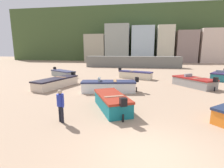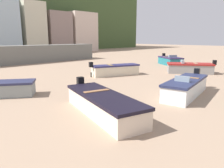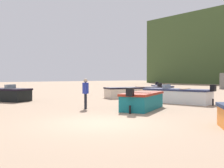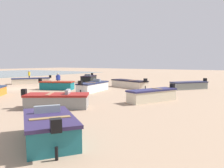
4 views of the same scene
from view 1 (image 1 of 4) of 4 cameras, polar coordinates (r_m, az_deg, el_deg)
name	(u,v)px [view 1 (image 1 of 4)]	position (r m, az deg, el deg)	size (l,w,h in m)	color
ground_plane	(150,156)	(6.27, 12.68, -22.35)	(160.00, 160.00, 0.00)	tan
headland_hill	(142,37)	(71.41, 10.02, 15.20)	(90.00, 32.00, 17.18)	#40552D
harbor_pier	(133,62)	(35.33, 6.90, 7.37)	(18.88, 2.40, 2.22)	slate
townhouse_far_left	(96,48)	(54.12, -5.28, 11.81)	(6.02, 6.33, 8.06)	#A7A189
townhouse_left	(118,44)	(52.46, 1.92, 13.38)	(6.91, 5.51, 10.82)	#959D92
townhouse_centre_left	(143,44)	(51.96, 10.18, 12.88)	(6.29, 5.42, 10.18)	#ACC3CF
townhouse_centre	(164,44)	(53.15, 17.09, 12.54)	(4.50, 6.94, 10.20)	beige
townhouse_centre_right	(185,47)	(53.91, 23.25, 11.33)	(5.50, 6.42, 8.73)	gray
townhouse_far_right	(212,46)	(55.33, 30.42, 10.89)	(6.83, 5.20, 9.13)	beige
boat_white_0	(109,86)	(14.23, -1.14, -0.78)	(4.80, 2.11, 1.25)	white
boat_grey_2	(194,82)	(18.02, 25.64, 0.60)	(3.62, 4.14, 1.21)	gray
boat_cream_3	(57,82)	(16.97, -18.03, 0.50)	(2.72, 5.12, 1.18)	beige
boat_cream_4	(135,75)	(21.21, 7.80, 3.07)	(4.34, 2.62, 1.23)	beige
boat_grey_5	(63,73)	(23.46, -16.07, 3.40)	(4.15, 3.43, 1.14)	gray
boat_teal_6	(112,102)	(10.05, -0.05, -6.03)	(2.81, 3.79, 1.21)	#136973
boat_teal_8	(221,76)	(23.62, 32.76, 2.24)	(3.28, 3.75, 1.25)	#206E7B
beach_walker_distant	(61,103)	(8.55, -16.84, -6.17)	(0.49, 0.47, 1.62)	black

